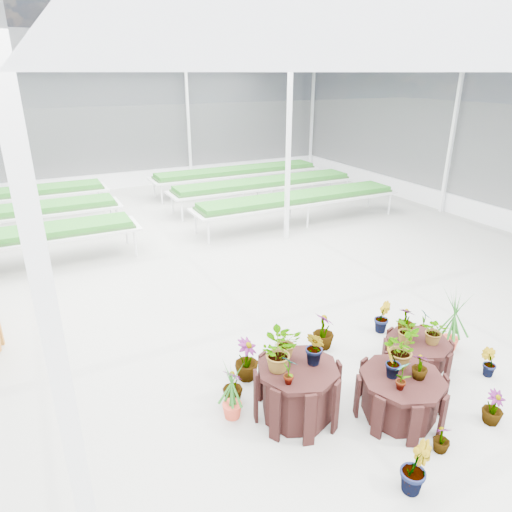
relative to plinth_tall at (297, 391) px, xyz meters
name	(u,v)px	position (x,y,z in m)	size (l,w,h in m)	color
ground_plane	(252,335)	(0.34, 2.03, -0.37)	(24.00, 24.00, 0.00)	gray
greenhouse_shell	(251,209)	(0.34, 2.03, 1.88)	(18.00, 24.00, 4.50)	white
steel_frame	(251,209)	(0.34, 2.03, 1.88)	(18.00, 24.00, 4.50)	silver
nursery_benches	(146,208)	(0.34, 9.23, 0.05)	(16.00, 7.00, 0.84)	silver
plinth_tall	(297,391)	(0.00, 0.00, 0.00)	(1.09, 1.09, 0.74)	black
plinth_mid	(400,396)	(1.20, -0.60, -0.07)	(1.13, 1.13, 0.59)	black
plinth_low	(417,353)	(2.20, 0.10, -0.15)	(0.98, 0.98, 0.44)	black
nursery_plants	(359,352)	(1.08, 0.13, 0.20)	(4.22, 3.12, 1.26)	#22631E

